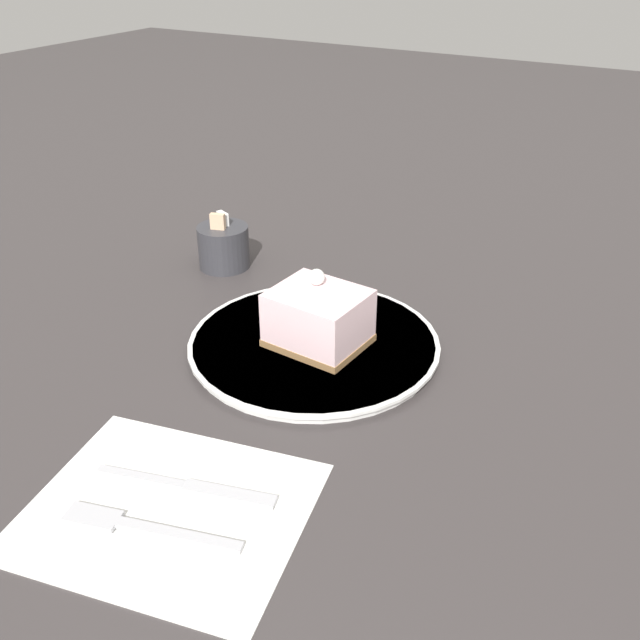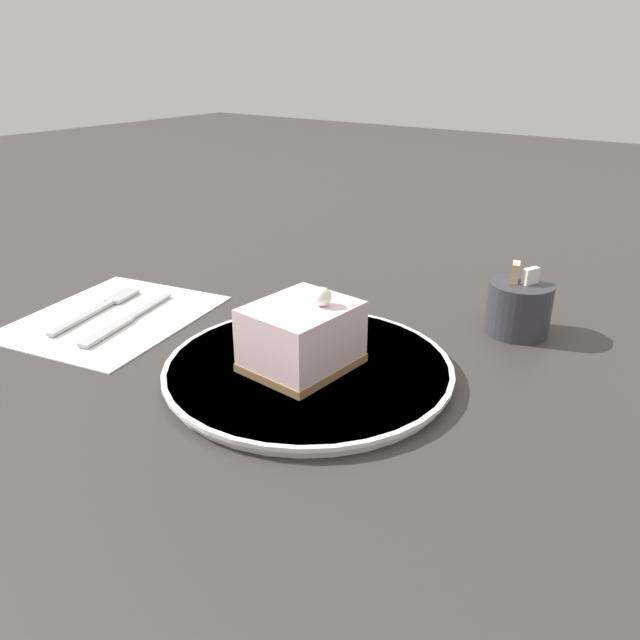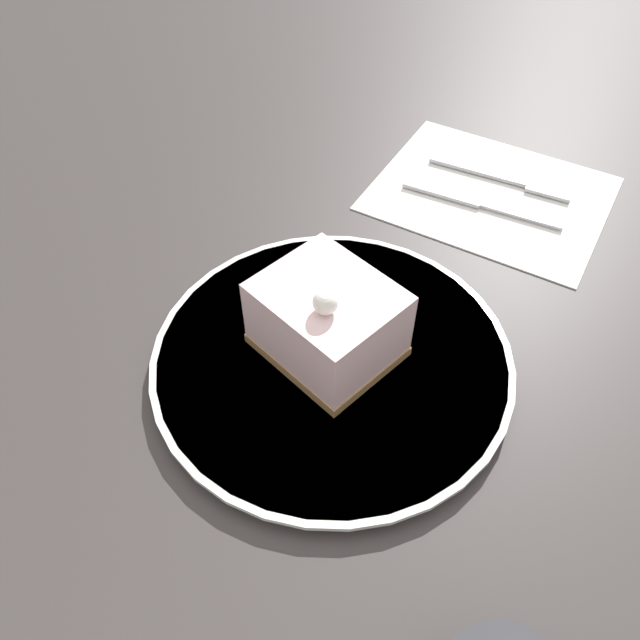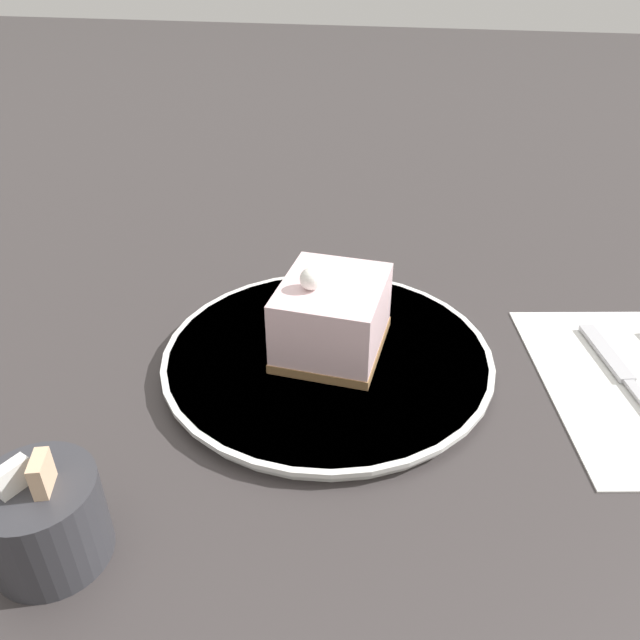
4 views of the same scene
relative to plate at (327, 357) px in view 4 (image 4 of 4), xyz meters
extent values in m
plane|color=#383333|center=(-0.04, -0.02, -0.01)|extent=(4.00, 4.00, 0.00)
cylinder|color=silver|center=(0.00, 0.00, 0.00)|extent=(0.27, 0.27, 0.01)
cylinder|color=silver|center=(0.00, 0.00, 0.00)|extent=(0.29, 0.29, 0.00)
cube|color=olive|center=(0.00, -0.01, 0.01)|extent=(0.09, 0.11, 0.01)
cube|color=silver|center=(0.00, -0.01, 0.04)|extent=(0.09, 0.11, 0.06)
sphere|color=white|center=(0.01, 0.00, 0.08)|extent=(0.02, 0.02, 0.02)
cube|color=#B2B2B7|center=(-0.24, -0.06, 0.00)|extent=(0.03, 0.08, 0.00)
cylinder|color=#333338|center=(0.13, 0.22, 0.02)|extent=(0.07, 0.07, 0.06)
cube|color=#D8B28C|center=(0.12, 0.22, 0.06)|extent=(0.01, 0.02, 0.02)
cube|color=white|center=(0.14, 0.23, 0.06)|extent=(0.02, 0.02, 0.02)
camera|label=1|loc=(-0.60, -0.35, 0.43)|focal=40.00mm
camera|label=2|loc=(0.33, -0.44, 0.29)|focal=35.00mm
camera|label=3|loc=(0.24, 0.20, 0.39)|focal=35.00mm
camera|label=4|loc=(-0.08, 0.43, 0.32)|focal=35.00mm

